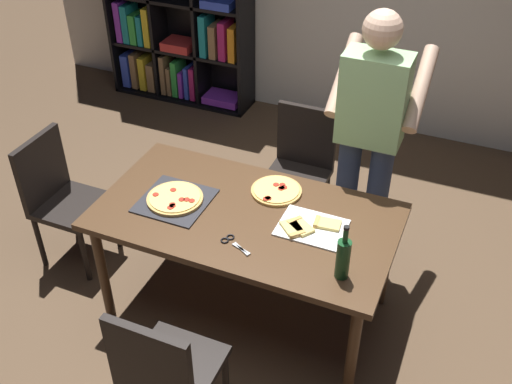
{
  "coord_description": "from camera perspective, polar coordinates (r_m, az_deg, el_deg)",
  "views": [
    {
      "loc": [
        1.09,
        -2.42,
        2.87
      ],
      "look_at": [
        0.0,
        0.15,
        0.8
      ],
      "focal_mm": 42.62,
      "sensor_mm": 36.0,
      "label": 1
    }
  ],
  "objects": [
    {
      "name": "kitchen_scissors",
      "position": [
        3.2,
        -2.23,
        -4.74
      ],
      "size": [
        0.2,
        0.13,
        0.01
      ],
      "color": "silver",
      "rests_on": "dining_table"
    },
    {
      "name": "bookshelf",
      "position": [
        5.89,
        -7.68,
        17.37
      ],
      "size": [
        1.4,
        0.35,
        1.95
      ],
      "color": "black",
      "rests_on": "ground_plane"
    },
    {
      "name": "chair_left_end",
      "position": [
        4.15,
        -17.96,
        -0.07
      ],
      "size": [
        0.42,
        0.42,
        0.9
      ],
      "color": "black",
      "rests_on": "ground_plane"
    },
    {
      "name": "ground_plane",
      "position": [
        3.9,
        -0.88,
        -10.7
      ],
      "size": [
        12.0,
        12.0,
        0.0
      ],
      "primitive_type": "plane",
      "color": "brown"
    },
    {
      "name": "pizza_slices_on_towel",
      "position": [
        3.3,
        5.02,
        -3.28
      ],
      "size": [
        0.36,
        0.28,
        0.03
      ],
      "color": "white",
      "rests_on": "dining_table"
    },
    {
      "name": "chair_near_camera",
      "position": [
        2.98,
        -8.59,
        -16.19
      ],
      "size": [
        0.42,
        0.42,
        0.9
      ],
      "color": "black",
      "rests_on": "ground_plane"
    },
    {
      "name": "chair_far_side",
      "position": [
        4.24,
        4.2,
        2.76
      ],
      "size": [
        0.42,
        0.42,
        0.9
      ],
      "color": "black",
      "rests_on": "ground_plane"
    },
    {
      "name": "person_serving_pizza",
      "position": [
        3.7,
        10.64,
        5.57
      ],
      "size": [
        0.55,
        0.54,
        1.75
      ],
      "color": "#38476B",
      "rests_on": "ground_plane"
    },
    {
      "name": "dining_table",
      "position": [
        3.44,
        -0.98,
        -3.02
      ],
      "size": [
        1.68,
        0.92,
        0.75
      ],
      "color": "#4C331E",
      "rests_on": "ground_plane"
    },
    {
      "name": "second_pizza_plain",
      "position": [
        3.55,
        1.92,
        0.13
      ],
      "size": [
        0.3,
        0.3,
        0.03
      ],
      "color": "tan",
      "rests_on": "dining_table"
    },
    {
      "name": "wine_bottle",
      "position": [
        2.97,
        8.17,
        -6.14
      ],
      "size": [
        0.07,
        0.07,
        0.32
      ],
      "color": "#194723",
      "rests_on": "dining_table"
    },
    {
      "name": "pepperoni_pizza_on_tray",
      "position": [
        3.5,
        -7.61,
        -0.67
      ],
      "size": [
        0.38,
        0.38,
        0.04
      ],
      "color": "#2D2D33",
      "rests_on": "dining_table"
    }
  ]
}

